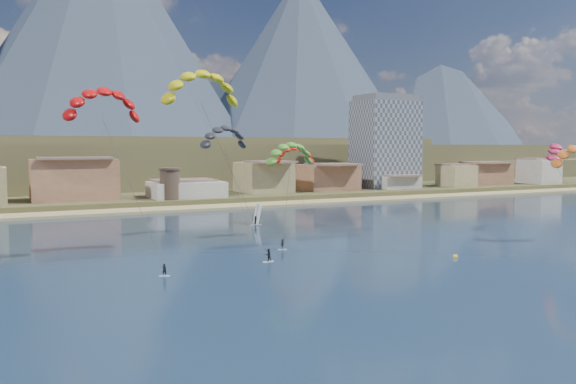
{
  "coord_description": "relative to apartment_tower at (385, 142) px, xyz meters",
  "views": [
    {
      "loc": [
        -35.74,
        -40.58,
        16.34
      ],
      "look_at": [
        0.0,
        32.0,
        10.0
      ],
      "focal_mm": 36.53,
      "sensor_mm": 36.0,
      "label": 1
    }
  ],
  "objects": [
    {
      "name": "foothills",
      "position": [
        -62.61,
        104.47,
        -8.74
      ],
      "size": [
        940.0,
        210.0,
        18.0
      ],
      "color": "brown",
      "rests_on": "ground"
    },
    {
      "name": "apartment_tower",
      "position": [
        0.0,
        0.0,
        0.0
      ],
      "size": [
        20.0,
        16.0,
        32.0
      ],
      "color": "gray",
      "rests_on": "ground"
    },
    {
      "name": "mountain_ridge",
      "position": [
        -99.6,
        695.65,
        132.49
      ],
      "size": [
        2060.0,
        480.0,
        400.0
      ],
      "color": "#2B3548",
      "rests_on": "ground"
    },
    {
      "name": "ground",
      "position": [
        -85.0,
        -128.0,
        -17.82
      ],
      "size": [
        2400.0,
        2400.0,
        0.0
      ],
      "primitive_type": "plane",
      "color": "#0D1A32",
      "rests_on": "ground"
    },
    {
      "name": "land",
      "position": [
        -85.0,
        432.0,
        -17.82
      ],
      "size": [
        2200.0,
        900.0,
        4.0
      ],
      "color": "brown",
      "rests_on": "ground"
    },
    {
      "name": "kitesurfer_red",
      "position": [
        -107.67,
        -83.85,
        5.0
      ],
      "size": [
        11.38,
        15.93,
        26.79
      ],
      "color": "silver",
      "rests_on": "ground"
    },
    {
      "name": "kitesurfer_yellow",
      "position": [
        -93.03,
        -82.58,
        8.02
      ],
      "size": [
        12.91,
        14.35,
        29.57
      ],
      "color": "silver",
      "rests_on": "ground"
    },
    {
      "name": "distant_kite_dark",
      "position": [
        -83.9,
        -67.4,
        0.86
      ],
      "size": [
        10.11,
        6.81,
        21.61
      ],
      "color": "#262626",
      "rests_on": "ground"
    },
    {
      "name": "kitesurfer_green",
      "position": [
        -74.57,
        -75.67,
        -2.3
      ],
      "size": [
        12.0,
        12.96,
        19.44
      ],
      "color": "silver",
      "rests_on": "ground"
    },
    {
      "name": "beach",
      "position": [
        -85.0,
        -22.0,
        -17.57
      ],
      "size": [
        2200.0,
        12.0,
        0.9
      ],
      "color": "tan",
      "rests_on": "ground"
    },
    {
      "name": "buoy",
      "position": [
        -61.16,
        -103.25,
        -17.69
      ],
      "size": [
        0.75,
        0.75,
        0.75
      ],
      "color": "yellow",
      "rests_on": "ground"
    },
    {
      "name": "distant_kite_red",
      "position": [
        -23.68,
        -88.78,
        -2.16
      ],
      "size": [
        7.8,
        7.86,
        18.37
      ],
      "color": "#262626",
      "rests_on": "ground"
    },
    {
      "name": "watchtower",
      "position": [
        -80.0,
        -14.0,
        -11.45
      ],
      "size": [
        5.82,
        5.82,
        8.6
      ],
      "color": "#47382D",
      "rests_on": "ground"
    },
    {
      "name": "windsurfer",
      "position": [
        -73.2,
        -57.07,
        -16.46
      ],
      "size": [
        2.68,
        2.7,
        4.27
      ],
      "color": "silver",
      "rests_on": "ground"
    },
    {
      "name": "distant_kite_orange",
      "position": [
        -65.14,
        -58.9,
        -2.72
      ],
      "size": [
        9.11,
        7.48,
        18.02
      ],
      "color": "#262626",
      "rests_on": "ground"
    }
  ]
}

